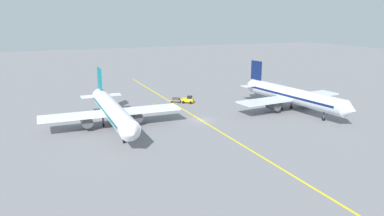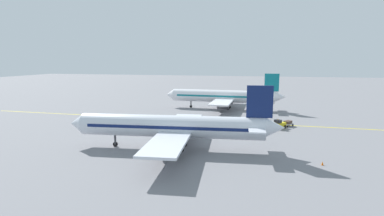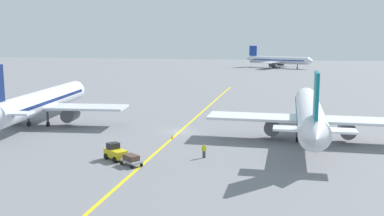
# 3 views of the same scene
# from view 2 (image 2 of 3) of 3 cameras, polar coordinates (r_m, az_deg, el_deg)

# --- Properties ---
(ground_plane) EXTENTS (400.00, 400.00, 0.00)m
(ground_plane) POSITION_cam_2_polar(r_m,az_deg,el_deg) (71.40, 2.75, -2.52)
(ground_plane) COLOR slate
(apron_yellow_centreline) EXTENTS (2.62, 119.99, 0.01)m
(apron_yellow_centreline) POSITION_cam_2_polar(r_m,az_deg,el_deg) (71.40, 2.75, -2.52)
(apron_yellow_centreline) COLOR yellow
(apron_yellow_centreline) RESTS_ON ground
(airplane_at_gate) EXTENTS (28.35, 35.55, 10.60)m
(airplane_at_gate) POSITION_cam_2_polar(r_m,az_deg,el_deg) (48.72, -3.53, -3.61)
(airplane_at_gate) COLOR silver
(airplane_at_gate) RESTS_ON ground
(airplane_adjacent_stand) EXTENTS (28.10, 35.46, 10.60)m
(airplane_adjacent_stand) POSITION_cam_2_polar(r_m,az_deg,el_deg) (88.94, 6.07, 2.19)
(airplane_adjacent_stand) COLOR white
(airplane_adjacent_stand) RESTS_ON ground
(baggage_tug_white) EXTENTS (3.30, 3.01, 2.11)m
(baggage_tug_white) POSITION_cam_2_polar(r_m,az_deg,el_deg) (66.26, 16.24, -3.01)
(baggage_tug_white) COLOR gold
(baggage_tug_white) RESTS_ON ground
(baggage_cart_trailing) EXTENTS (2.92, 2.68, 1.24)m
(baggage_cart_trailing) POSITION_cam_2_polar(r_m,az_deg,el_deg) (69.01, 17.77, -2.72)
(baggage_cart_trailing) COLOR gray
(baggage_cart_trailing) RESTS_ON ground
(ground_crew_worker) EXTENTS (0.54, 0.35, 1.68)m
(ground_crew_worker) POSITION_cam_2_polar(r_m,az_deg,el_deg) (76.07, 13.75, -1.35)
(ground_crew_worker) COLOR #23232D
(ground_crew_worker) RESTS_ON ground
(traffic_cone_near_nose) EXTENTS (0.32, 0.32, 0.55)m
(traffic_cone_near_nose) POSITION_cam_2_polar(r_m,az_deg,el_deg) (65.01, 13.87, -3.71)
(traffic_cone_near_nose) COLOR orange
(traffic_cone_near_nose) RESTS_ON ground
(traffic_cone_mid_apron) EXTENTS (0.32, 0.32, 0.55)m
(traffic_cone_mid_apron) POSITION_cam_2_polar(r_m,az_deg,el_deg) (45.95, 23.60, -9.63)
(traffic_cone_mid_apron) COLOR orange
(traffic_cone_mid_apron) RESTS_ON ground
(traffic_cone_by_wingtip) EXTENTS (0.32, 0.32, 0.55)m
(traffic_cone_by_wingtip) POSITION_cam_2_polar(r_m,az_deg,el_deg) (70.64, 6.46, -2.47)
(traffic_cone_by_wingtip) COLOR orange
(traffic_cone_by_wingtip) RESTS_ON ground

